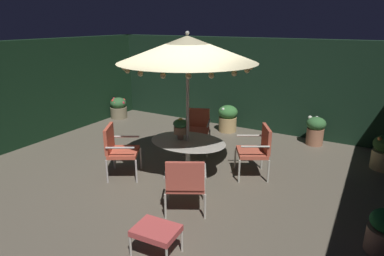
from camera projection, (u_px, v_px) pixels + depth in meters
The scene contains 14 objects.
ground_plane at pixel (178, 174), 6.49m from camera, with size 8.52×7.46×0.02m, color #61584A.
hedge_backdrop_rear at pixel (246, 84), 9.06m from camera, with size 8.52×0.30×2.46m, color black.
hedge_backdrop_left at pixel (35, 91), 8.04m from camera, with size 0.30×7.46×2.46m, color black.
patio_dining_table at pixel (188, 149), 6.27m from camera, with size 1.50×1.12×0.71m.
patio_umbrella at pixel (187, 49), 5.70m from camera, with size 2.48×2.48×2.71m.
centerpiece_planter at pixel (180, 127), 6.25m from camera, with size 0.28×0.28×0.42m.
patio_chair_north at pixel (185, 181), 5.02m from camera, with size 0.82×0.79×0.93m.
patio_chair_northeast at pixel (257, 147), 6.26m from camera, with size 0.80×0.83×0.99m.
patio_chair_east at pixel (197, 127), 7.51m from camera, with size 0.76×0.78×0.96m.
patio_chair_southeast at pixel (118, 147), 6.24m from camera, with size 0.81×0.83×1.01m.
ottoman_footrest at pixel (156, 232), 4.13m from camera, with size 0.58×0.46×0.40m.
potted_plant_back_right at pixel (315, 130), 7.93m from camera, with size 0.45×0.45×0.69m.
potted_plant_back_center at pixel (228, 118), 8.91m from camera, with size 0.52×0.52×0.72m.
potted_plant_right_near at pixel (118, 108), 10.17m from camera, with size 0.50×0.50×0.64m.
Camera 1 is at (3.17, -4.97, 2.86)m, focal length 30.76 mm.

